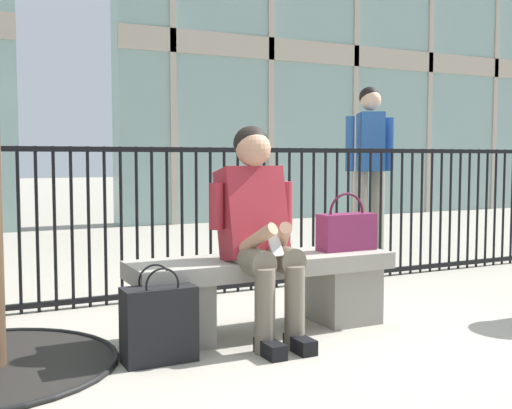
{
  "coord_description": "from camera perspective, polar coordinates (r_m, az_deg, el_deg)",
  "views": [
    {
      "loc": [
        -1.7,
        -3.31,
        1.03
      ],
      "look_at": [
        0.0,
        0.1,
        0.75
      ],
      "focal_mm": 44.7,
      "sensor_mm": 36.0,
      "label": 1
    }
  ],
  "objects": [
    {
      "name": "stone_bench",
      "position": [
        3.8,
        0.68,
        -7.33
      ],
      "size": [
        1.6,
        0.44,
        0.45
      ],
      "color": "gray",
      "rests_on": "ground"
    },
    {
      "name": "ground_plane",
      "position": [
        3.86,
        0.68,
        -11.28
      ],
      "size": [
        60.0,
        60.0,
        0.0
      ],
      "primitive_type": "plane",
      "color": "#A8A091"
    },
    {
      "name": "handbag_on_bench",
      "position": [
        4.03,
        8.1,
        -2.31
      ],
      "size": [
        0.37,
        0.14,
        0.36
      ],
      "color": "#7A234C",
      "rests_on": "stone_bench"
    },
    {
      "name": "bystander_at_railing",
      "position": [
        6.26,
        10.16,
        3.88
      ],
      "size": [
        0.55,
        0.44,
        1.71
      ],
      "color": "gray",
      "rests_on": "ground"
    },
    {
      "name": "shopping_bag",
      "position": [
        3.3,
        -8.67,
        -10.48
      ],
      "size": [
        0.37,
        0.18,
        0.49
      ],
      "color": "black",
      "rests_on": "ground"
    },
    {
      "name": "plaza_railing",
      "position": [
        4.74,
        -5.35,
        -1.51
      ],
      "size": [
        7.46,
        0.04,
        1.11
      ],
      "color": "black",
      "rests_on": "ground"
    },
    {
      "name": "seated_person_with_phone",
      "position": [
        3.58,
        0.24,
        -1.89
      ],
      "size": [
        0.52,
        0.66,
        1.21
      ],
      "color": "#6B6051",
      "rests_on": "ground"
    }
  ]
}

